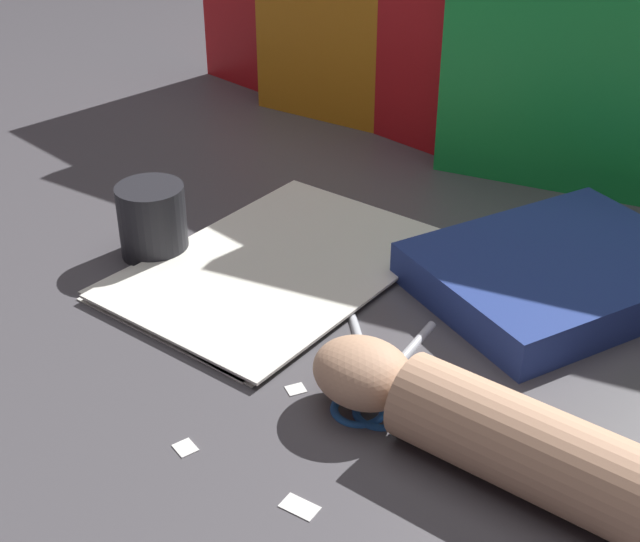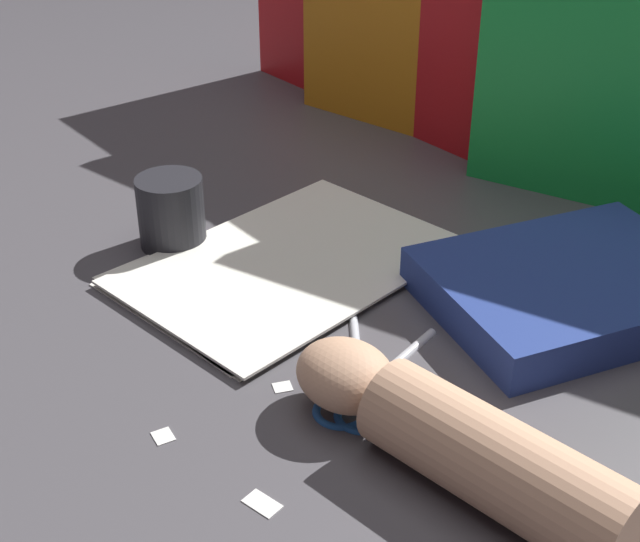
# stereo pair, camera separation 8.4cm
# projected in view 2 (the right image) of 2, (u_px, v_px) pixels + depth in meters

# --- Properties ---
(ground_plane) EXTENTS (6.00, 6.00, 0.00)m
(ground_plane) POSITION_uv_depth(u_px,v_px,m) (316.00, 312.00, 0.88)
(ground_plane) COLOR #4C494F
(backdrop_panel_center) EXTENTS (0.77, 0.06, 0.38)m
(backdrop_panel_center) POSITION_uv_depth(u_px,v_px,m) (548.00, 27.00, 1.09)
(backdrop_panel_center) COLOR orange
(backdrop_panel_center) RESTS_ON ground_plane
(paper_stack) EXTENTS (0.26, 0.36, 0.01)m
(paper_stack) POSITION_uv_depth(u_px,v_px,m) (288.00, 262.00, 0.96)
(paper_stack) COLOR white
(paper_stack) RESTS_ON ground_plane
(book_closed) EXTENTS (0.30, 0.34, 0.04)m
(book_closed) POSITION_uv_depth(u_px,v_px,m) (571.00, 287.00, 0.89)
(book_closed) COLOR navy
(book_closed) RESTS_ON ground_plane
(scissors) EXTENTS (0.14, 0.17, 0.01)m
(scissors) POSITION_uv_depth(u_px,v_px,m) (362.00, 388.00, 0.77)
(scissors) COLOR silver
(scissors) RESTS_ON ground_plane
(hand_forearm) EXTENTS (0.30, 0.08, 0.07)m
(hand_forearm) POSITION_uv_depth(u_px,v_px,m) (455.00, 439.00, 0.67)
(hand_forearm) COLOR tan
(hand_forearm) RESTS_ON ground_plane
(paper_scrap_near) EXTENTS (0.03, 0.02, 0.00)m
(paper_scrap_near) POSITION_uv_depth(u_px,v_px,m) (262.00, 503.00, 0.66)
(paper_scrap_near) COLOR white
(paper_scrap_near) RESTS_ON ground_plane
(paper_scrap_mid) EXTENTS (0.02, 0.02, 0.00)m
(paper_scrap_mid) POSITION_uv_depth(u_px,v_px,m) (163.00, 436.00, 0.73)
(paper_scrap_mid) COLOR white
(paper_scrap_mid) RESTS_ON ground_plane
(paper_scrap_far) EXTENTS (0.02, 0.02, 0.00)m
(paper_scrap_far) POSITION_uv_depth(u_px,v_px,m) (283.00, 387.00, 0.78)
(paper_scrap_far) COLOR white
(paper_scrap_far) RESTS_ON ground_plane
(mug) EXTENTS (0.07, 0.07, 0.08)m
(mug) POSITION_uv_depth(u_px,v_px,m) (171.00, 212.00, 0.98)
(mug) COLOR #232328
(mug) RESTS_ON ground_plane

